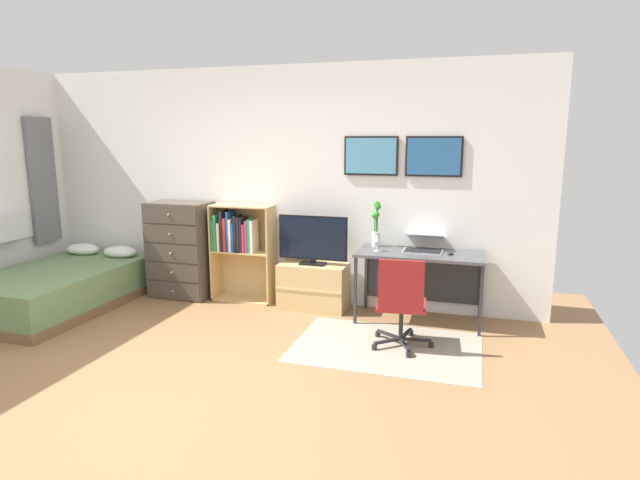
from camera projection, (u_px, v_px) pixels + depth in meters
ground_plane at (163, 386)px, 4.08m from camera, size 7.20×7.20×0.00m
wall_back_with_posters at (277, 186)px, 6.09m from camera, size 6.12×0.09×2.70m
area_rug at (386, 347)px, 4.84m from camera, size 1.70×1.20×0.01m
bed at (59, 287)px, 5.95m from camera, size 1.27×2.02×0.58m
dresser at (181, 250)px, 6.31m from camera, size 0.74×0.46×1.15m
bookshelf at (239, 243)px, 6.13m from camera, size 0.73×0.30×1.14m
tv_stand at (313, 286)px, 5.91m from camera, size 0.76×0.41×0.51m
television at (313, 240)px, 5.79m from camera, size 0.79×0.16×0.55m
desk at (421, 263)px, 5.49m from camera, size 1.30×0.60×0.74m
office_chair at (401, 301)px, 4.71m from camera, size 0.57×0.58×0.86m
laptop at (424, 244)px, 5.49m from camera, size 0.40×0.43×0.17m
computer_mouse at (450, 253)px, 5.30m from camera, size 0.06×0.10×0.03m
bamboo_vase at (376, 224)px, 5.66m from camera, size 0.10×0.09×0.49m
wine_glass at (377, 239)px, 5.43m from camera, size 0.07×0.07×0.18m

